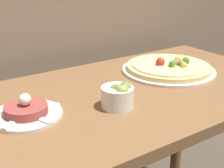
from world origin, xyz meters
name	(u,v)px	position (x,y,z in m)	size (l,w,h in m)	color
dining_table	(102,126)	(0.00, 0.33, 0.67)	(1.47, 0.67, 0.78)	brown
pizza_plate	(169,68)	(0.36, 0.40, 0.79)	(0.37, 0.37, 0.06)	silver
tartare_plate	(26,112)	(-0.25, 0.33, 0.79)	(0.21, 0.21, 0.07)	silver
small_bowl	(118,95)	(0.00, 0.24, 0.82)	(0.10, 0.10, 0.08)	white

